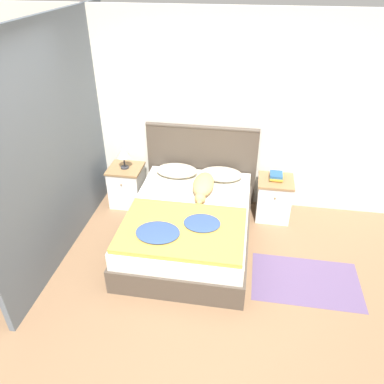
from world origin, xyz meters
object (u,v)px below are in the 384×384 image
object	(u,v)px
dog	(203,185)
bed	(189,226)
nightstand_right	(274,198)
pillow_right	(221,174)
pillow_left	(177,171)
book_stack	(276,176)
table_lamp	(123,153)
nightstand_left	(127,185)

from	to	relation	value
dog	bed	bearing A→B (deg)	-105.53
nightstand_right	pillow_right	size ratio (longest dim) A/B	1.03
bed	pillow_right	bearing A→B (deg)	68.24
bed	pillow_left	size ratio (longest dim) A/B	3.49
nightstand_right	book_stack	size ratio (longest dim) A/B	2.56
pillow_left	nightstand_right	bearing A→B (deg)	-0.78
dog	table_lamp	bearing A→B (deg)	164.11
bed	dog	distance (m)	0.53
nightstand_right	dog	bearing A→B (deg)	-159.91
nightstand_left	table_lamp	distance (m)	0.51
bed	table_lamp	xyz separation A→B (m)	(-1.01, 0.71, 0.54)
nightstand_left	dog	size ratio (longest dim) A/B	0.77
bed	table_lamp	bearing A→B (deg)	144.76
nightstand_left	pillow_right	bearing A→B (deg)	0.78
bed	book_stack	world-z (taller)	book_stack
pillow_left	book_stack	xyz separation A→B (m)	(1.31, 0.01, 0.03)
bed	table_lamp	size ratio (longest dim) A/B	6.36
nightstand_right	book_stack	xyz separation A→B (m)	(-0.00, 0.03, 0.32)
nightstand_left	dog	xyz separation A→B (m)	(1.12, -0.33, 0.31)
nightstand_left	book_stack	xyz separation A→B (m)	(2.02, 0.03, 0.32)
pillow_left	nightstand_left	bearing A→B (deg)	-178.56
dog	table_lamp	world-z (taller)	table_lamp
bed	nightstand_left	size ratio (longest dim) A/B	3.41
nightstand_left	dog	distance (m)	1.21
bed	book_stack	xyz separation A→B (m)	(1.01, 0.75, 0.36)
book_stack	bed	bearing A→B (deg)	-143.42
pillow_left	pillow_right	world-z (taller)	same
bed	dog	bearing A→B (deg)	74.47
pillow_right	table_lamp	distance (m)	1.33
nightstand_left	nightstand_right	distance (m)	2.02
nightstand_left	pillow_right	distance (m)	1.34
pillow_right	nightstand_right	bearing A→B (deg)	-1.44
book_stack	dog	bearing A→B (deg)	-158.50
bed	dog	world-z (taller)	dog
dog	pillow_right	bearing A→B (deg)	61.76
book_stack	pillow_left	bearing A→B (deg)	-179.67
pillow_left	book_stack	distance (m)	1.31
book_stack	table_lamp	size ratio (longest dim) A/B	0.73
dog	book_stack	xyz separation A→B (m)	(0.90, 0.35, 0.02)
nightstand_right	pillow_left	distance (m)	1.34
pillow_right	dog	xyz separation A→B (m)	(-0.19, -0.35, 0.02)
book_stack	table_lamp	world-z (taller)	table_lamp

